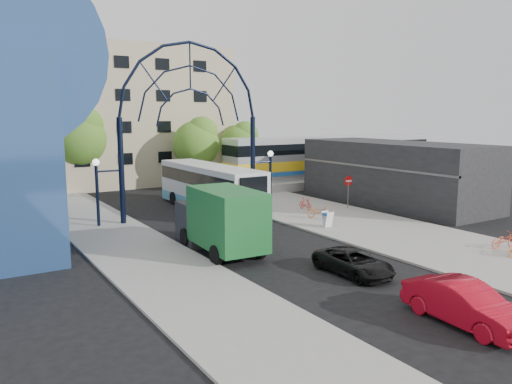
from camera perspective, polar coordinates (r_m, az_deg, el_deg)
ground at (r=24.13m, az=7.15°, el=-8.48°), size 120.00×120.00×0.00m
sidewalk_east at (r=32.22m, az=13.71°, el=-4.14°), size 8.00×56.00×0.12m
plaza_west at (r=26.12m, az=-12.77°, el=-7.15°), size 5.00×50.00×0.12m
gateway_arch at (r=35.03m, az=-7.49°, el=11.05°), size 13.64×0.44×12.10m
stop_sign at (r=35.95m, az=1.04°, el=0.57°), size 0.80×0.07×2.50m
do_not_enter_sign at (r=38.17m, az=10.51°, el=0.88°), size 0.76×0.07×2.48m
street_name_sign at (r=36.64m, az=1.05°, el=0.94°), size 0.70×0.70×2.80m
sandwich_board at (r=31.88m, az=8.18°, el=-2.86°), size 0.55×0.61×0.99m
commercial_block_east at (r=41.64m, az=15.61°, el=2.08°), size 6.00×16.00×5.00m
apartment_block at (r=55.32m, az=-14.76°, el=8.37°), size 20.00×12.10×14.00m
train_platform at (r=53.20m, az=8.87°, el=1.42°), size 32.00×5.00×0.80m
train_car at (r=52.94m, az=8.93°, el=4.10°), size 25.10×3.05×4.20m
tree_north_a at (r=48.46m, az=-6.72°, el=5.74°), size 4.48×4.48×7.00m
tree_north_b at (r=48.94m, az=-19.49°, el=6.11°), size 5.12×5.12×8.00m
tree_north_c at (r=53.06m, az=-1.76°, el=5.70°), size 4.16×4.16×6.50m
city_bus at (r=37.62m, az=-5.30°, el=0.59°), size 3.00×12.49×3.42m
green_truck at (r=26.15m, az=-4.20°, el=-3.19°), size 2.94×6.94×3.44m
black_suv at (r=23.10m, az=11.08°, el=-7.89°), size 1.91×4.10×1.14m
red_sedan at (r=18.87m, az=22.78°, el=-11.71°), size 1.85×4.61×1.49m
bike_near_a at (r=34.33m, az=7.25°, el=-2.21°), size 1.38×2.02×1.01m
bike_near_b at (r=37.54m, az=5.66°, el=-1.33°), size 0.42×1.47×0.88m
bike_far_c at (r=29.74m, az=26.49°, el=-4.93°), size 1.74×0.92×0.87m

